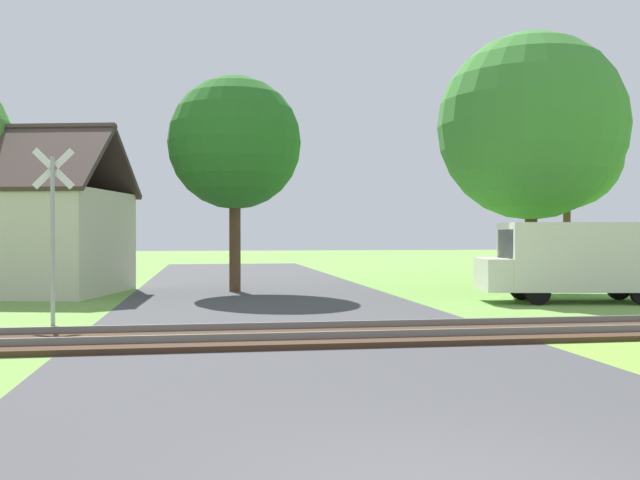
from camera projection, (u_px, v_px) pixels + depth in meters
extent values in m
cube|color=#424244|center=(387.00, 431.00, 6.89)|extent=(8.17, 80.00, 0.01)
cube|color=#422D1E|center=(302.00, 336.00, 13.04)|extent=(60.00, 2.60, 0.10)
cube|color=slate|center=(297.00, 325.00, 13.74)|extent=(60.00, 0.08, 0.12)
cube|color=slate|center=(307.00, 335.00, 12.33)|extent=(60.00, 0.08, 0.12)
cylinder|color=#9E9EA5|center=(53.00, 241.00, 15.02)|extent=(0.09, 0.09, 3.55)
cube|color=white|center=(53.00, 169.00, 15.07)|extent=(0.88, 0.09, 0.88)
cube|color=white|center=(53.00, 169.00, 15.07)|extent=(0.88, 0.09, 0.88)
cube|color=beige|center=(3.00, 243.00, 22.87)|extent=(8.03, 6.40, 3.30)
cube|color=#473833|center=(21.00, 164.00, 24.07)|extent=(7.89, 4.43, 2.32)
cube|color=brown|center=(61.00, 153.00, 22.71)|extent=(0.60, 0.60, 1.10)
cylinder|color=#513823|center=(235.00, 242.00, 23.77)|extent=(0.38, 0.38, 3.31)
sphere|color=#286B23|center=(235.00, 143.00, 23.74)|extent=(4.43, 4.43, 4.43)
cylinder|color=#513823|center=(567.00, 238.00, 29.61)|extent=(0.30, 0.30, 3.55)
sphere|color=#3D8433|center=(567.00, 154.00, 29.59)|extent=(4.53, 4.53, 4.53)
cylinder|color=#513823|center=(531.00, 244.00, 23.51)|extent=(0.40, 0.40, 3.16)
sphere|color=#3D8433|center=(531.00, 127.00, 23.48)|extent=(6.15, 6.15, 6.15)
cube|color=silver|center=(580.00, 256.00, 20.03)|extent=(4.44, 2.53, 1.90)
cube|color=silver|center=(493.00, 274.00, 20.03)|extent=(0.97, 1.89, 0.90)
cube|color=#19232D|center=(506.00, 245.00, 20.02)|extent=(0.29, 1.60, 0.85)
cube|color=navy|center=(568.00, 267.00, 20.99)|extent=(3.74, 0.60, 0.16)
cylinder|color=black|center=(521.00, 288.00, 20.81)|extent=(0.70, 0.28, 0.68)
cylinder|color=black|center=(538.00, 292.00, 19.25)|extent=(0.70, 0.28, 0.68)
cylinder|color=black|center=(619.00, 288.00, 20.82)|extent=(0.70, 0.28, 0.68)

